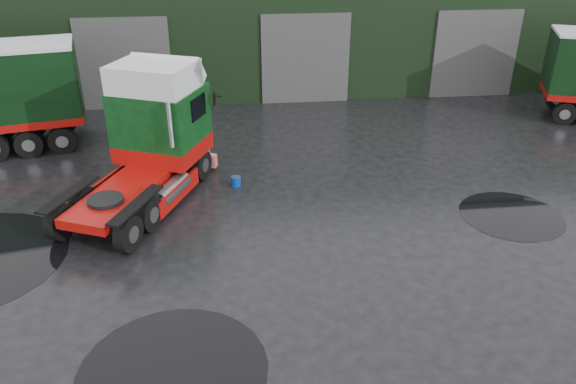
# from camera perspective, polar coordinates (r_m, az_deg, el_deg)

# --- Properties ---
(ground) EXTENTS (100.00, 100.00, 0.00)m
(ground) POSITION_cam_1_polar(r_m,az_deg,el_deg) (13.98, 1.62, -9.22)
(ground) COLOR black
(warehouse) EXTENTS (32.40, 12.40, 6.30)m
(warehouse) POSITION_cam_1_polar(r_m,az_deg,el_deg) (31.73, 0.21, 18.02)
(warehouse) COLOR black
(warehouse) RESTS_ON ground
(hero_tractor) EXTENTS (5.15, 7.12, 4.07)m
(hero_tractor) POSITION_cam_1_polar(r_m,az_deg,el_deg) (17.06, -15.67, 4.68)
(hero_tractor) COLOR black
(hero_tractor) RESTS_ON ground
(wash_bucket) EXTENTS (0.40, 0.40, 0.31)m
(wash_bucket) POSITION_cam_1_polar(r_m,az_deg,el_deg) (18.55, -5.33, 1.11)
(wash_bucket) COLOR navy
(wash_bucket) RESTS_ON ground
(puddle_0) EXTENTS (3.83, 3.83, 0.01)m
(puddle_0) POSITION_cam_1_polar(r_m,az_deg,el_deg) (11.99, -11.61, -17.34)
(puddle_0) COLOR black
(puddle_0) RESTS_ON ground
(puddle_1) EXTENTS (3.04, 3.04, 0.01)m
(puddle_1) POSITION_cam_1_polar(r_m,az_deg,el_deg) (18.05, 21.73, -2.21)
(puddle_1) COLOR black
(puddle_1) RESTS_ON ground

